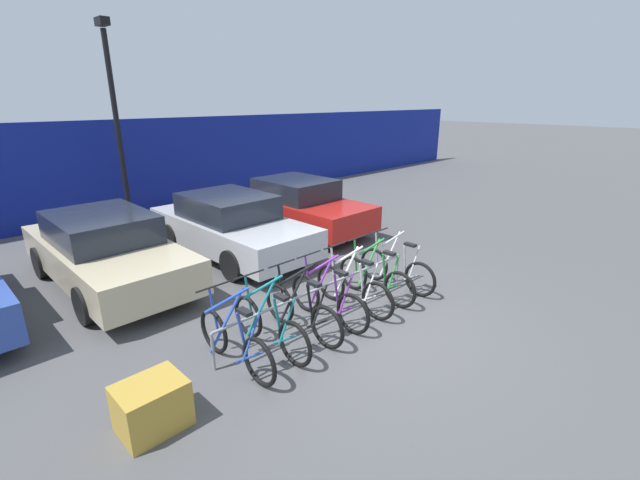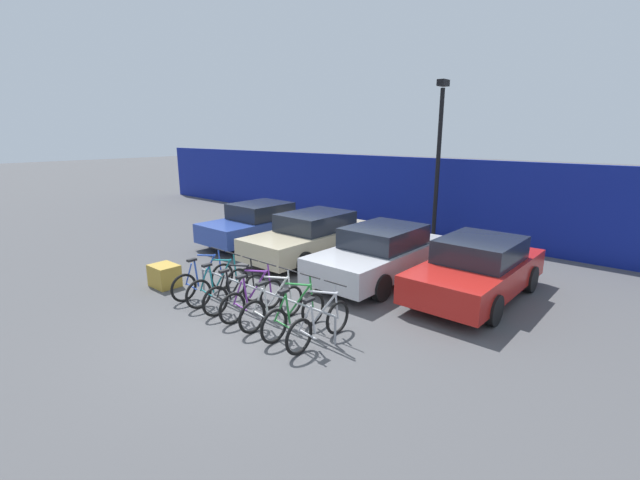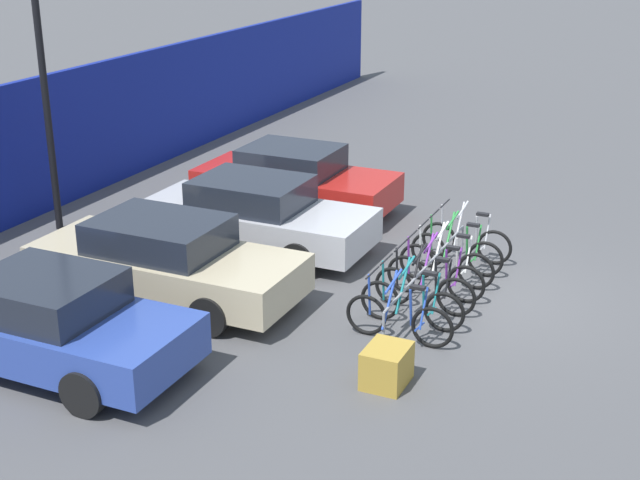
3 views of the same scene
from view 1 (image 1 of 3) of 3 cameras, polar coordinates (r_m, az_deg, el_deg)
The scene contains 15 objects.
ground_plane at distance 7.05m, azimuth 6.60°, elevation -10.98°, with size 120.00×120.00×0.00m, color #4C4C4F.
hoarding_wall at distance 14.27m, azimuth -24.75°, elevation 8.62°, with size 36.00×0.16×2.87m, color navy.
bike_rack at distance 6.97m, azimuth 0.43°, elevation -6.67°, with size 4.17×0.04×0.57m.
bicycle_blue at distance 5.91m, azimuth -11.28°, elevation -13.23°, with size 0.68×1.71×1.05m.
bicycle_teal at distance 6.20m, azimuth -6.69°, elevation -11.37°, with size 0.68×1.71×1.05m.
bicycle_black at distance 6.55m, azimuth -2.42°, elevation -9.54°, with size 0.68×1.71×1.05m.
bicycle_purple at distance 6.90m, azimuth 1.08°, elevation -8.00°, with size 0.68×1.71×1.05m.
bicycle_white at distance 7.31m, azimuth 4.44°, elevation -6.47°, with size 0.68×1.71×1.05m.
bicycle_green at distance 7.75m, azimuth 7.41°, elevation -5.10°, with size 0.68×1.71×1.05m.
bicycle_silver at distance 8.22m, azimuth 10.12°, elevation -3.83°, with size 0.68×1.71×1.05m.
car_beige at distance 9.11m, azimuth -26.63°, elevation -1.21°, with size 1.91×4.54×1.40m.
car_silver at distance 9.95m, azimuth -11.81°, elevation 1.93°, with size 1.91×4.38×1.40m.
car_red at distance 11.62m, azimuth -2.93°, elevation 4.66°, with size 1.91×4.23×1.40m.
lamp_post at distance 13.07m, azimuth -25.60°, elevation 14.85°, with size 0.24×0.44×5.37m.
cargo_crate at distance 5.29m, azimuth -21.50°, elevation -19.88°, with size 0.70×0.56×0.55m, color #B28C33.
Camera 1 is at (-4.87, -3.76, 3.44)m, focal length 24.00 mm.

